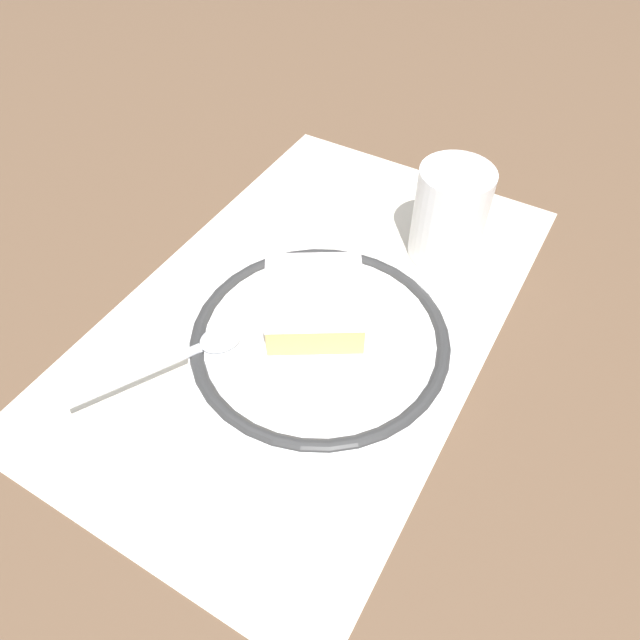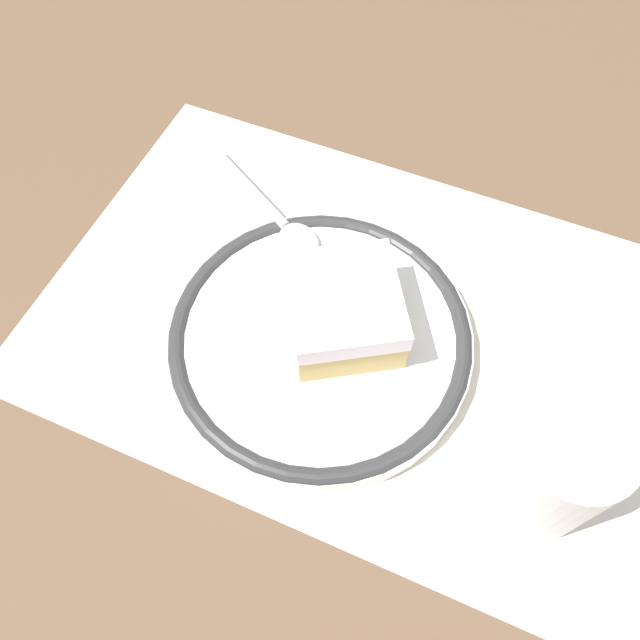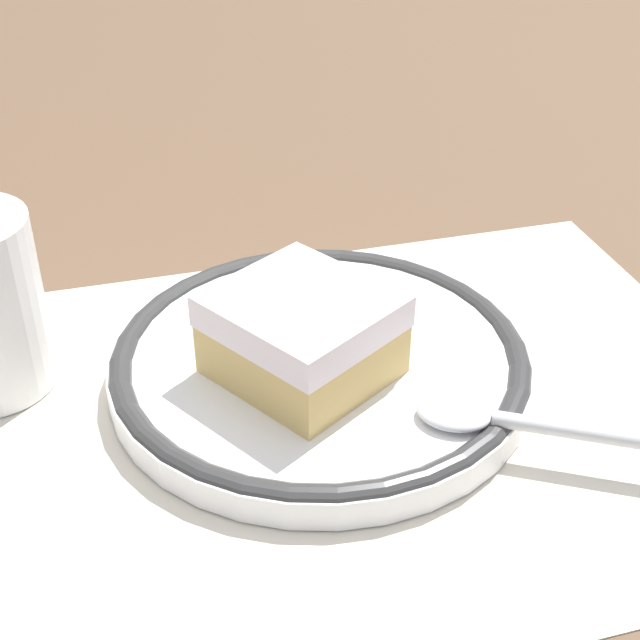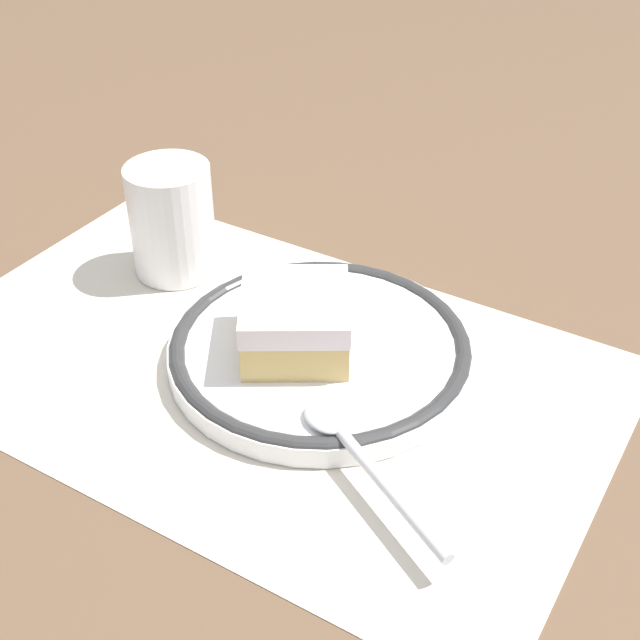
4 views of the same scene
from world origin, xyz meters
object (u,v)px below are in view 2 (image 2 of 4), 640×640
plate (320,338)px  spoon (273,213)px  cake_slice (344,310)px  cup (549,470)px

plate → spoon: size_ratio=1.59×
cake_slice → spoon: (0.09, -0.07, -0.02)m
spoon → cup: bearing=152.2°
cake_slice → spoon: size_ratio=0.78×
plate → cup: cup is taller
cup → spoon: bearing=-27.8°
plate → cup: 0.17m
plate → cake_slice: size_ratio=2.04×
cup → plate: bearing=-14.6°
plate → spoon: bearing=-48.0°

